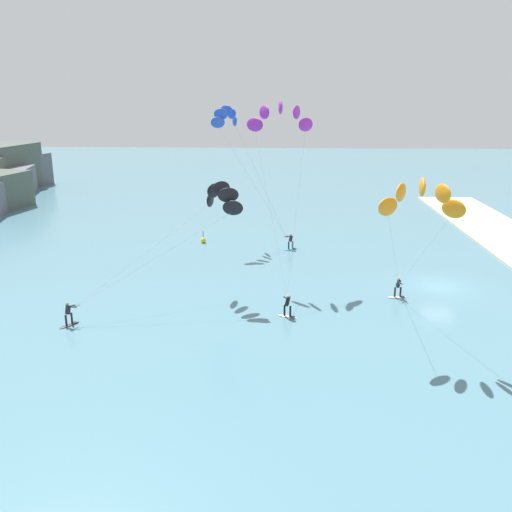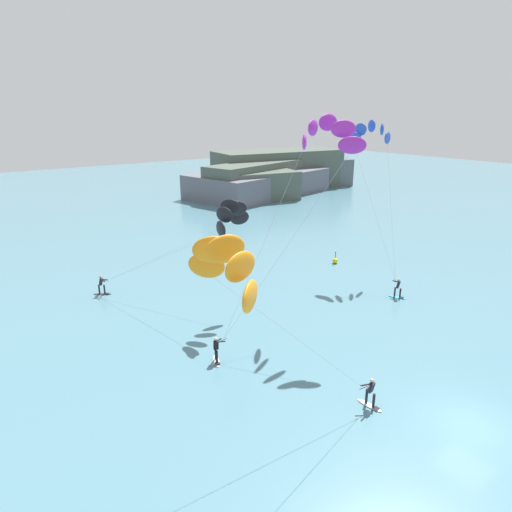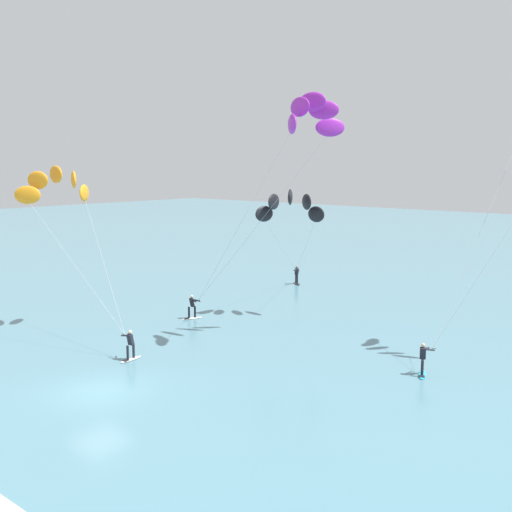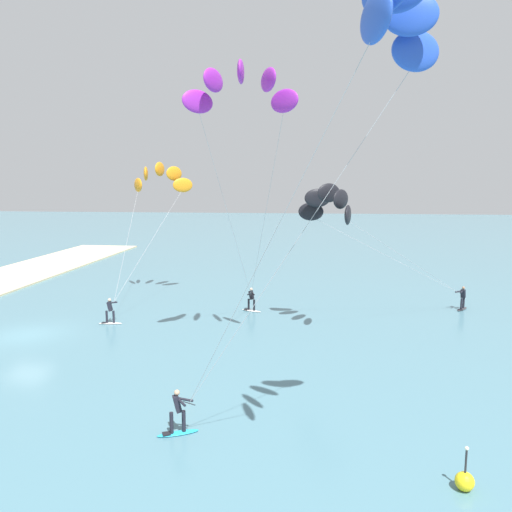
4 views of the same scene
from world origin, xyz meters
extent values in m
plane|color=slate|center=(0.00, 0.00, 0.00)|extent=(240.00, 240.00, 0.00)
ellipsoid|color=white|center=(-7.00, 12.60, 0.04)|extent=(0.91, 1.52, 0.08)
cube|color=black|center=(-7.16, 12.22, 0.09)|extent=(0.37, 0.37, 0.02)
cylinder|color=black|center=(-6.92, 12.80, 0.47)|extent=(0.14, 0.14, 0.78)
cylinder|color=black|center=(-7.09, 12.39, 0.47)|extent=(0.14, 0.14, 0.78)
cube|color=black|center=(-7.00, 12.60, 1.16)|extent=(0.40, 0.41, 0.63)
sphere|color=beige|center=(-7.00, 12.60, 1.58)|extent=(0.20, 0.20, 0.20)
cylinder|color=black|center=(-6.45, 12.64, 1.31)|extent=(0.55, 0.07, 0.03)
cylinder|color=black|center=(-6.73, 12.73, 1.34)|extent=(0.58, 0.34, 0.15)
cylinder|color=black|center=(-6.72, 12.51, 1.34)|extent=(0.60, 0.27, 0.15)
ellipsoid|color=purple|center=(2.64, 11.23, 12.79)|extent=(1.57, 1.42, 1.10)
ellipsoid|color=purple|center=(2.58, 12.00, 13.76)|extent=(1.81, 0.87, 1.10)
ellipsoid|color=purple|center=(2.48, 13.30, 14.13)|extent=(1.82, 0.45, 1.10)
ellipsoid|color=purple|center=(2.39, 14.60, 13.76)|extent=(1.75, 1.09, 1.10)
ellipsoid|color=purple|center=(2.33, 15.36, 12.79)|extent=(1.42, 1.57, 1.10)
cylinder|color=#B2B2B7|center=(-1.91, 11.93, 6.90)|extent=(9.10, 1.42, 11.19)
cylinder|color=#B2B2B7|center=(-2.06, 14.00, 6.90)|extent=(8.80, 2.74, 11.19)
ellipsoid|color=white|center=(-2.81, 4.03, 0.04)|extent=(0.52, 1.53, 0.08)
cube|color=black|center=(-2.77, 3.62, 0.09)|extent=(0.32, 0.31, 0.02)
cylinder|color=black|center=(-2.84, 4.25, 0.47)|extent=(0.14, 0.14, 0.78)
cylinder|color=black|center=(-2.79, 3.81, 0.47)|extent=(0.14, 0.14, 0.78)
cube|color=black|center=(-2.81, 4.03, 1.16)|extent=(0.33, 0.35, 0.63)
sphere|color=beige|center=(-2.81, 4.03, 1.58)|extent=(0.20, 0.20, 0.20)
cylinder|color=black|center=(-3.36, 4.09, 1.31)|extent=(0.55, 0.09, 0.03)
cylinder|color=black|center=(-3.10, 3.95, 1.34)|extent=(0.60, 0.24, 0.15)
cylinder|color=black|center=(-3.07, 4.17, 1.34)|extent=(0.57, 0.37, 0.15)
ellipsoid|color=orange|center=(-10.77, 6.84, 8.77)|extent=(1.25, 1.47, 1.10)
ellipsoid|color=orange|center=(-10.85, 6.16, 9.64)|extent=(1.57, 1.07, 1.10)
ellipsoid|color=orange|center=(-10.99, 4.99, 9.98)|extent=(1.65, 0.51, 1.10)
ellipsoid|color=orange|center=(-11.12, 3.83, 9.64)|extent=(1.64, 0.75, 1.10)
ellipsoid|color=orange|center=(-11.21, 3.14, 8.77)|extent=(1.47, 1.25, 1.10)
cylinder|color=#B2B2B7|center=(-7.06, 5.47, 4.89)|extent=(7.43, 2.77, 7.17)
cylinder|color=#B2B2B7|center=(-7.28, 3.62, 4.89)|extent=(7.86, 0.97, 7.17)
ellipsoid|color=#23ADD1|center=(10.39, 12.11, 0.04)|extent=(0.95, 1.51, 0.08)
cube|color=black|center=(10.57, 11.74, 0.09)|extent=(0.38, 0.37, 0.02)
cylinder|color=black|center=(10.30, 12.31, 0.47)|extent=(0.14, 0.14, 0.78)
cylinder|color=black|center=(10.49, 11.91, 0.47)|extent=(0.14, 0.14, 0.78)
cube|color=black|center=(10.39, 12.11, 1.16)|extent=(0.41, 0.42, 0.63)
sphere|color=tan|center=(10.39, 12.11, 1.58)|extent=(0.20, 0.20, 0.20)
cylinder|color=black|center=(10.63, 12.61, 1.31)|extent=(0.26, 0.51, 0.03)
cylinder|color=black|center=(10.41, 12.41, 1.34)|extent=(0.13, 0.61, 0.15)
cylinder|color=black|center=(10.61, 12.31, 1.34)|extent=(0.50, 0.47, 0.15)
cylinder|color=#B2B2B7|center=(12.85, 15.35, 6.75)|extent=(4.46, 5.50, 10.89)
cylinder|color=#B2B2B7|center=(11.37, 16.05, 6.75)|extent=(1.49, 6.91, 10.89)
ellipsoid|color=#333338|center=(-9.18, 27.46, 0.04)|extent=(1.43, 1.17, 0.08)
cube|color=black|center=(-8.85, 27.22, 0.09)|extent=(0.40, 0.40, 0.02)
cylinder|color=black|center=(-9.36, 27.59, 0.47)|extent=(0.14, 0.14, 0.78)
cylinder|color=black|center=(-9.01, 27.34, 0.47)|extent=(0.14, 0.14, 0.78)
cube|color=black|center=(-9.18, 27.46, 1.16)|extent=(0.44, 0.43, 0.63)
sphere|color=#9E7051|center=(-9.18, 27.46, 1.58)|extent=(0.20, 0.20, 0.20)
cylinder|color=black|center=(-8.87, 27.01, 1.31)|extent=(0.34, 0.47, 0.03)
cylinder|color=black|center=(-8.94, 27.30, 1.34)|extent=(0.55, 0.41, 0.15)
cylinder|color=black|center=(-9.12, 27.18, 1.34)|extent=(0.22, 0.61, 0.15)
ellipsoid|color=black|center=(-3.91, 16.66, 7.20)|extent=(0.60, 1.59, 1.10)
ellipsoid|color=black|center=(-3.36, 17.04, 8.04)|extent=(0.64, 1.59, 1.10)
ellipsoid|color=black|center=(-2.43, 17.68, 8.37)|extent=(1.15, 1.46, 1.10)
ellipsoid|color=black|center=(-1.50, 18.32, 8.04)|extent=(1.48, 1.11, 1.10)
ellipsoid|color=black|center=(-0.96, 18.70, 7.20)|extent=(1.59, 0.60, 1.10)
cylinder|color=#B2B2B7|center=(-6.39, 21.84, 4.10)|extent=(4.98, 10.36, 5.60)
cylinder|color=#B2B2B7|center=(-4.91, 22.85, 4.10)|extent=(7.93, 8.33, 5.60)
camera|label=1|loc=(-42.36, 13.15, 15.09)|focal=37.79mm
camera|label=2|loc=(-19.47, -8.35, 14.87)|focal=31.21mm
camera|label=3|loc=(24.00, -16.60, 10.63)|focal=44.08mm
camera|label=4|loc=(26.65, 16.82, 8.95)|focal=34.82mm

